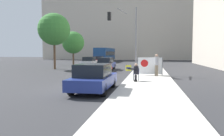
# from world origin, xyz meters

# --- Properties ---
(ground_plane) EXTENTS (160.00, 160.00, 0.00)m
(ground_plane) POSITION_xyz_m (0.00, 0.00, 0.00)
(ground_plane) COLOR #303033
(sidewalk_curb) EXTENTS (3.45, 90.00, 0.15)m
(sidewalk_curb) POSITION_xyz_m (3.76, 15.00, 0.08)
(sidewalk_curb) COLOR beige
(sidewalk_curb) RESTS_ON ground_plane
(building_backdrop_far) EXTENTS (52.00, 12.00, 23.24)m
(building_backdrop_far) POSITION_xyz_m (-2.00, 55.44, 11.62)
(building_backdrop_far) COLOR #BCB2A3
(building_backdrop_far) RESTS_ON ground_plane
(seated_protester) EXTENTS (0.92, 0.77, 1.22)m
(seated_protester) POSITION_xyz_m (2.86, 3.31, 0.81)
(seated_protester) COLOR #474C56
(seated_protester) RESTS_ON sidewalk_curb
(jogger_on_sidewalk) EXTENTS (0.34, 0.34, 1.84)m
(jogger_on_sidewalk) POSITION_xyz_m (4.38, 6.79, 1.10)
(jogger_on_sidewalk) COLOR #756651
(jogger_on_sidewalk) RESTS_ON sidewalk_curb
(protest_banner) EXTENTS (2.16, 0.06, 1.53)m
(protest_banner) POSITION_xyz_m (3.81, 7.22, 0.97)
(protest_banner) COLOR slate
(protest_banner) RESTS_ON sidewalk_curb
(traffic_light_pole) EXTENTS (3.01, 2.78, 6.35)m
(traffic_light_pole) POSITION_xyz_m (1.49, 9.98, 4.40)
(traffic_light_pole) COLOR slate
(traffic_light_pole) RESTS_ON sidewalk_curb
(parked_car_curbside) EXTENTS (1.87, 4.38, 1.50)m
(parked_car_curbside) POSITION_xyz_m (0.82, -0.32, 0.75)
(parked_car_curbside) COLOR navy
(parked_car_curbside) RESTS_ON ground_plane
(car_on_road_nearest) EXTENTS (1.72, 4.57, 1.49)m
(car_on_road_nearest) POSITION_xyz_m (-1.44, 14.20, 0.74)
(car_on_road_nearest) COLOR navy
(car_on_road_nearest) RESTS_ON ground_plane
(car_on_road_midblock) EXTENTS (1.84, 4.38, 1.42)m
(car_on_road_midblock) POSITION_xyz_m (-5.59, 21.56, 0.71)
(car_on_road_midblock) COLOR silver
(car_on_road_midblock) RESTS_ON ground_plane
(car_on_road_distant) EXTENTS (1.81, 4.15, 1.37)m
(car_on_road_distant) POSITION_xyz_m (-5.73, 28.63, 0.69)
(car_on_road_distant) COLOR maroon
(car_on_road_distant) RESTS_ON ground_plane
(city_bus_on_road) EXTENTS (2.59, 11.93, 3.06)m
(city_bus_on_road) POSITION_xyz_m (-6.25, 37.16, 1.77)
(city_bus_on_road) COLOR navy
(city_bus_on_road) RESTS_ON ground_plane
(motorcycle_on_road) EXTENTS (0.28, 2.23, 1.23)m
(motorcycle_on_road) POSITION_xyz_m (-0.25, 10.71, 0.53)
(motorcycle_on_road) COLOR maroon
(motorcycle_on_road) RESTS_ON ground_plane
(street_tree_near_curb) EXTENTS (3.99, 3.99, 6.99)m
(street_tree_near_curb) POSITION_xyz_m (-8.00, 14.03, 4.98)
(street_tree_near_curb) COLOR brown
(street_tree_near_curb) RESTS_ON ground_plane
(street_tree_midblock) EXTENTS (3.64, 3.64, 5.55)m
(street_tree_midblock) POSITION_xyz_m (-8.64, 22.64, 3.72)
(street_tree_midblock) COLOR brown
(street_tree_midblock) RESTS_ON ground_plane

